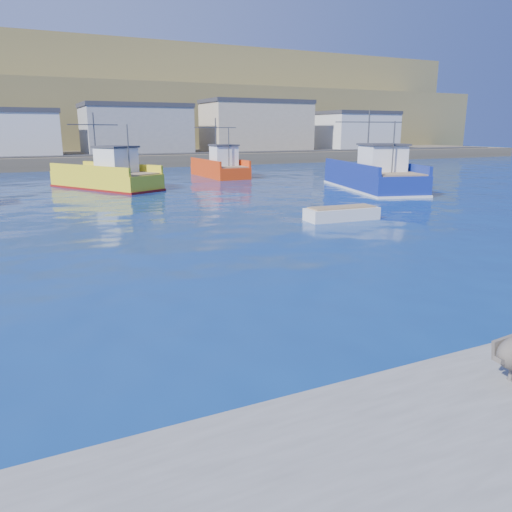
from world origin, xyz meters
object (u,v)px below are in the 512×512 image
(skiff_mid, at_px, (342,215))
(skiff_far, at_px, (348,169))
(boat_orange, at_px, (220,167))
(trawler_blue, at_px, (373,176))
(trawler_yellow_b, at_px, (107,177))

(skiff_mid, xyz_separation_m, skiff_far, (20.45, 27.50, -0.02))
(skiff_far, bearing_deg, skiff_mid, -126.64)
(skiff_mid, bearing_deg, boat_orange, 82.31)
(trawler_blue, distance_m, boat_orange, 18.20)
(skiff_mid, height_order, skiff_far, skiff_mid)
(boat_orange, bearing_deg, skiff_mid, -97.69)
(boat_orange, distance_m, skiff_mid, 28.04)
(boat_orange, relative_size, skiff_far, 2.31)
(trawler_yellow_b, bearing_deg, skiff_far, 11.22)
(trawler_blue, bearing_deg, skiff_mid, -134.94)
(boat_orange, bearing_deg, trawler_yellow_b, -154.56)
(trawler_blue, distance_m, skiff_mid, 15.74)
(trawler_yellow_b, relative_size, boat_orange, 1.23)
(skiff_far, bearing_deg, trawler_blue, -119.72)
(trawler_yellow_b, bearing_deg, trawler_blue, -27.29)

